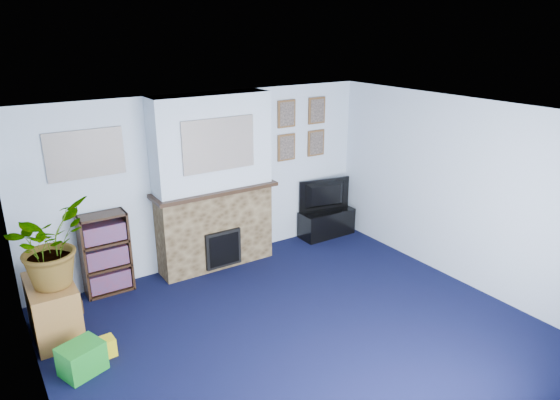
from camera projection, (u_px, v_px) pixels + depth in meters
floor at (300, 334)px, 5.49m from camera, size 5.00×4.50×0.01m
ceiling at (303, 117)px, 4.70m from camera, size 5.00×4.50×0.01m
wall_back at (207, 180)px, 6.88m from camera, size 5.00×0.04×2.40m
wall_front at (496, 346)px, 3.31m from camera, size 5.00×0.04×2.40m
wall_left at (34, 304)px, 3.81m from camera, size 0.04×4.50×2.40m
wall_right at (461, 192)px, 6.38m from camera, size 0.04×4.50×2.40m
chimney_breast at (214, 185)px, 6.72m from camera, size 1.72×0.50×2.40m
collage_main at (219, 145)px, 6.36m from camera, size 1.00×0.03×0.68m
collage_left at (85, 154)px, 5.88m from camera, size 0.90×0.03×0.58m
portrait_tl at (286, 114)px, 7.27m from camera, size 0.30×0.03×0.40m
portrait_tr at (317, 111)px, 7.55m from camera, size 0.30×0.03×0.40m
portrait_bl at (286, 147)px, 7.43m from camera, size 0.30×0.03×0.40m
portrait_br at (316, 143)px, 7.71m from camera, size 0.30×0.03×0.40m
tv_stand at (326, 222)px, 8.03m from camera, size 0.89×0.38×0.42m
television at (327, 195)px, 7.90m from camera, size 0.87×0.28×0.50m
bookshelf at (106, 255)px, 6.23m from camera, size 0.58×0.28×1.05m
sideboard at (53, 306)px, 5.38m from camera, size 0.46×0.82×0.64m
potted_plant at (48, 244)px, 5.13m from camera, size 1.06×1.07×0.90m
mantel_clock at (217, 183)px, 6.69m from camera, size 0.10×0.06×0.13m
mantel_candle at (231, 180)px, 6.80m from camera, size 0.05×0.05×0.15m
mantel_teddy at (175, 191)px, 6.38m from camera, size 0.12×0.12×0.12m
mantel_can at (257, 176)px, 7.01m from camera, size 0.06×0.06×0.11m
green_crate at (82, 360)px, 4.85m from camera, size 0.47×0.42×0.31m
toy_ball at (104, 348)px, 5.10m from camera, size 0.18×0.18×0.18m
toy_block at (107, 346)px, 5.11m from camera, size 0.17×0.17×0.20m
toy_tube at (81, 344)px, 5.21m from camera, size 0.28×0.12×0.16m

